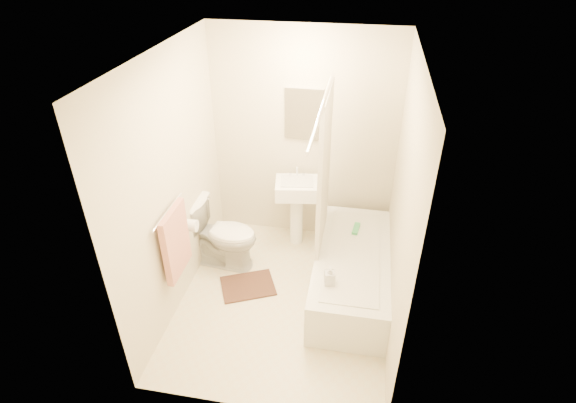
% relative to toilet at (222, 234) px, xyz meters
% --- Properties ---
extents(floor, '(2.40, 2.40, 0.00)m').
position_rel_toilet_xyz_m(floor, '(0.75, -0.45, -0.38)').
color(floor, beige).
rests_on(floor, ground).
extents(ceiling, '(2.40, 2.40, 0.00)m').
position_rel_toilet_xyz_m(ceiling, '(0.75, -0.45, 2.02)').
color(ceiling, white).
rests_on(ceiling, ground).
extents(wall_back, '(2.00, 0.02, 2.40)m').
position_rel_toilet_xyz_m(wall_back, '(0.75, 0.75, 0.82)').
color(wall_back, beige).
rests_on(wall_back, ground).
extents(wall_left, '(0.02, 2.40, 2.40)m').
position_rel_toilet_xyz_m(wall_left, '(-0.25, -0.45, 0.82)').
color(wall_left, beige).
rests_on(wall_left, ground).
extents(wall_right, '(0.02, 2.40, 2.40)m').
position_rel_toilet_xyz_m(wall_right, '(1.75, -0.45, 0.82)').
color(wall_right, beige).
rests_on(wall_right, ground).
extents(mirror, '(0.40, 0.03, 0.55)m').
position_rel_toilet_xyz_m(mirror, '(0.75, 0.73, 1.12)').
color(mirror, white).
rests_on(mirror, wall_back).
extents(curtain_rod, '(0.03, 1.70, 0.03)m').
position_rel_toilet_xyz_m(curtain_rod, '(1.05, -0.35, 1.62)').
color(curtain_rod, silver).
rests_on(curtain_rod, wall_back).
extents(shower_curtain, '(0.04, 0.80, 1.55)m').
position_rel_toilet_xyz_m(shower_curtain, '(1.05, 0.05, 0.84)').
color(shower_curtain, silver).
rests_on(shower_curtain, curtain_rod).
extents(towel_bar, '(0.02, 0.60, 0.02)m').
position_rel_toilet_xyz_m(towel_bar, '(-0.21, -0.70, 0.72)').
color(towel_bar, silver).
rests_on(towel_bar, wall_left).
extents(towel, '(0.06, 0.45, 0.66)m').
position_rel_toilet_xyz_m(towel, '(-0.18, -0.70, 0.40)').
color(towel, '#CC7266').
rests_on(towel, towel_bar).
extents(toilet_paper, '(0.11, 0.12, 0.12)m').
position_rel_toilet_xyz_m(toilet_paper, '(-0.18, -0.33, 0.32)').
color(toilet_paper, white).
rests_on(toilet_paper, wall_left).
extents(toilet, '(0.81, 0.51, 0.76)m').
position_rel_toilet_xyz_m(toilet, '(0.00, 0.00, 0.00)').
color(toilet, white).
rests_on(toilet, floor).
extents(sink, '(0.51, 0.43, 0.90)m').
position_rel_toilet_xyz_m(sink, '(0.72, 0.50, 0.07)').
color(sink, white).
rests_on(sink, floor).
extents(bathtub, '(0.72, 1.63, 0.46)m').
position_rel_toilet_xyz_m(bathtub, '(1.39, -0.19, -0.15)').
color(bathtub, silver).
rests_on(bathtub, floor).
extents(bath_mat, '(0.65, 0.58, 0.02)m').
position_rel_toilet_xyz_m(bath_mat, '(0.35, -0.34, -0.37)').
color(bath_mat, '#4A2B1E').
rests_on(bath_mat, floor).
extents(soap_bottle, '(0.11, 0.11, 0.20)m').
position_rel_toilet_xyz_m(soap_bottle, '(1.21, -0.66, 0.18)').
color(soap_bottle, white).
rests_on(soap_bottle, bathtub).
extents(scrub_brush, '(0.08, 0.20, 0.04)m').
position_rel_toilet_xyz_m(scrub_brush, '(1.40, 0.21, 0.10)').
color(scrub_brush, '#42AC5E').
rests_on(scrub_brush, bathtub).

